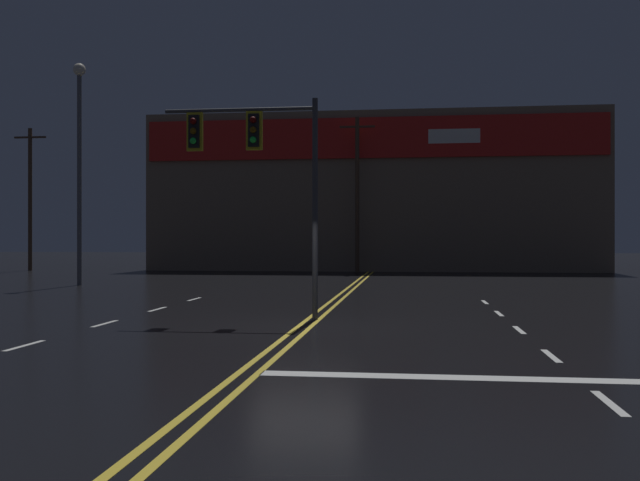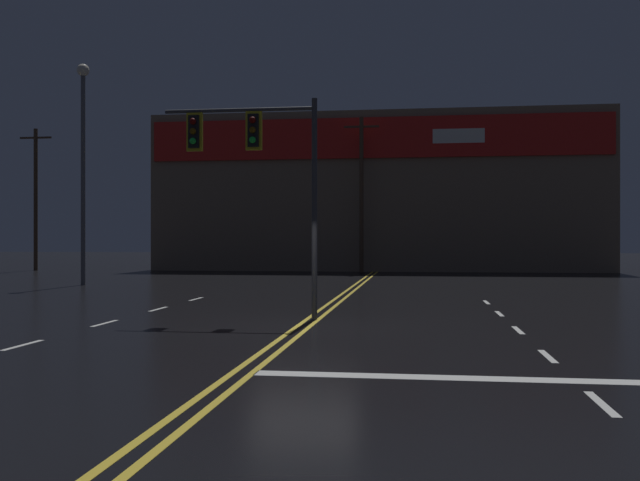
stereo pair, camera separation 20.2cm
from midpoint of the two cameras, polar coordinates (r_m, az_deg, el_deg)
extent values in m
plane|color=black|center=(16.62, -1.00, -6.91)|extent=(200.00, 200.00, 0.00)
cube|color=gold|center=(16.64, -1.52, -6.89)|extent=(0.12, 60.00, 0.01)
cube|color=gold|center=(16.60, -0.49, -6.91)|extent=(0.12, 60.00, 0.01)
cube|color=silver|center=(14.82, -22.32, -7.75)|extent=(0.12, 1.40, 0.01)
cube|color=silver|center=(18.00, -16.54, -6.37)|extent=(0.12, 1.40, 0.01)
cube|color=silver|center=(21.32, -12.55, -5.37)|extent=(0.12, 1.40, 0.01)
cube|color=silver|center=(24.71, -9.65, -4.63)|extent=(0.12, 1.40, 0.01)
cube|color=silver|center=(9.62, 22.17, -11.99)|extent=(0.12, 1.40, 0.01)
cube|color=silver|center=(13.08, 18.18, -8.78)|extent=(0.12, 1.40, 0.01)
cube|color=silver|center=(16.60, 15.90, -6.91)|extent=(0.12, 1.40, 0.01)
cube|color=silver|center=(20.15, 14.44, -5.69)|extent=(0.12, 1.40, 0.01)
cube|color=silver|center=(23.71, 13.41, -4.83)|extent=(0.12, 1.40, 0.01)
cube|color=silver|center=(10.97, 20.29, -10.49)|extent=(9.31, 0.40, 0.01)
cylinder|color=#38383D|center=(18.00, -0.12, 2.54)|extent=(0.14, 0.14, 5.60)
cylinder|color=#38383D|center=(18.65, -6.19, 10.33)|extent=(3.91, 0.10, 0.10)
cube|color=black|center=(18.47, -4.99, 8.73)|extent=(0.28, 0.24, 0.84)
cube|color=gold|center=(18.47, -4.99, 8.73)|extent=(0.42, 0.08, 0.99)
sphere|color=#500705|center=(18.36, -5.11, 9.59)|extent=(0.17, 0.17, 0.17)
sphere|color=#543707|center=(18.32, -5.11, 8.81)|extent=(0.17, 0.17, 0.17)
sphere|color=green|center=(18.28, -5.11, 8.03)|extent=(0.17, 0.17, 0.17)
cube|color=black|center=(18.87, -9.69, 8.55)|extent=(0.28, 0.24, 0.84)
cube|color=gold|center=(18.87, -9.69, 8.55)|extent=(0.42, 0.08, 0.99)
sphere|color=#500705|center=(18.76, -9.83, 9.38)|extent=(0.17, 0.17, 0.17)
sphere|color=#543707|center=(18.72, -9.83, 8.62)|extent=(0.17, 0.17, 0.17)
sphere|color=green|center=(18.69, -9.83, 7.85)|extent=(0.17, 0.17, 0.17)
cylinder|color=#59595E|center=(33.72, -18.26, 4.66)|extent=(0.20, 0.20, 9.48)
sphere|color=silver|center=(34.47, -18.26, 12.82)|extent=(0.56, 0.56, 0.56)
cube|color=#7A6651|center=(50.58, 4.87, 3.60)|extent=(29.83, 10.00, 10.35)
cube|color=red|center=(45.86, 4.55, 8.20)|extent=(29.24, 0.20, 2.59)
cube|color=white|center=(45.82, 11.15, 8.21)|extent=(3.20, 0.16, 0.90)
cylinder|color=#4C3828|center=(51.15, -21.69, 3.06)|extent=(0.26, 0.26, 9.46)
cube|color=#4C3828|center=(51.54, -21.69, 7.65)|extent=(2.20, 0.12, 0.12)
cylinder|color=#4C3828|center=(44.72, 3.47, 3.68)|extent=(0.26, 0.26, 9.73)
cube|color=#4C3828|center=(45.19, 3.47, 9.08)|extent=(2.20, 0.12, 0.12)
camera|label=1|loc=(0.10, -89.70, 0.00)|focal=40.00mm
camera|label=2|loc=(0.10, 90.30, 0.00)|focal=40.00mm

